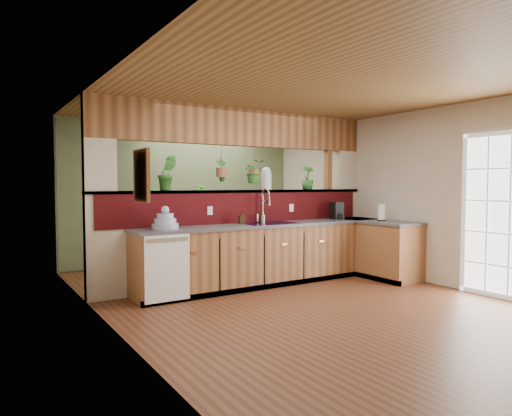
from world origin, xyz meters
TOP-DOWN VIEW (x-y plane):
  - ground at (0.00, 0.00)m, footprint 4.60×7.00m
  - ceiling at (0.00, 0.00)m, footprint 4.60×7.00m
  - wall_back at (0.00, 3.50)m, footprint 4.60×0.02m
  - wall_left at (-2.30, 0.00)m, footprint 0.02×7.00m
  - wall_right at (2.30, 0.00)m, footprint 0.02×7.00m
  - pass_through_partition at (0.03, 1.35)m, footprint 4.60×0.21m
  - pass_through_ledge at (0.00, 1.35)m, footprint 4.60×0.21m
  - header_beam at (0.00, 1.35)m, footprint 4.60×0.15m
  - sage_backwall at (0.00, 3.48)m, footprint 4.55×0.02m
  - countertop at (0.84, 0.87)m, footprint 4.14×1.52m
  - dishwasher at (-1.48, 0.66)m, footprint 0.58×0.03m
  - navy_sink at (0.25, 0.98)m, footprint 0.82×0.50m
  - french_door at (2.27, -1.30)m, footprint 0.06×1.02m
  - framed_print at (-2.27, -0.80)m, footprint 0.04×0.35m
  - faucet at (0.25, 1.13)m, footprint 0.23×0.23m
  - dish_stack at (-1.38, 0.97)m, footprint 0.34×0.34m
  - soap_dispenser at (-0.17, 1.09)m, footprint 0.10×0.10m
  - coffee_maker at (1.61, 1.02)m, footprint 0.15×0.26m
  - paper_towel at (1.97, 0.39)m, footprint 0.13×0.13m
  - glass_jar at (0.43, 1.35)m, footprint 0.16×0.16m
  - ledge_plant_left at (-1.20, 1.35)m, footprint 0.30×0.26m
  - ledge_plant_right at (1.25, 1.35)m, footprint 0.26×0.26m
  - hanging_plant_a at (-0.36, 1.35)m, footprint 0.21×0.17m
  - hanging_plant_b at (0.21, 1.35)m, footprint 0.39×0.37m
  - shelving_console at (-0.16, 3.25)m, footprint 1.57×0.83m
  - shelf_plant_a at (-0.75, 3.25)m, footprint 0.28×0.24m
  - shelf_plant_b at (0.21, 3.25)m, footprint 0.32×0.32m
  - floor_plant at (0.75, 2.36)m, footprint 0.86×0.78m

SIDE VIEW (x-z plane):
  - ground at x=0.00m, z-range -0.01..0.01m
  - floor_plant at x=0.75m, z-range 0.00..0.84m
  - countertop at x=0.84m, z-range 0.00..0.90m
  - dishwasher at x=-1.48m, z-range 0.05..0.87m
  - shelving_console at x=-0.16m, z-range -0.01..1.01m
  - navy_sink at x=0.25m, z-range 0.73..0.91m
  - soap_dispenser at x=-0.17m, z-range 0.90..1.08m
  - dish_stack at x=-1.38m, z-range 0.84..1.14m
  - paper_towel at x=1.97m, z-range 0.89..1.16m
  - coffee_maker at x=1.61m, z-range 0.89..1.17m
  - french_door at x=2.27m, z-range -0.03..2.13m
  - faucet at x=0.25m, z-range 0.92..1.44m
  - pass_through_partition at x=0.03m, z-range -0.11..2.49m
  - shelf_plant_a at x=-0.75m, z-range 1.01..1.46m
  - shelf_plant_b at x=0.21m, z-range 1.01..1.48m
  - wall_back at x=0.00m, z-range 0.00..2.60m
  - wall_left at x=-2.30m, z-range 0.00..2.60m
  - wall_right at x=2.30m, z-range 0.00..2.60m
  - sage_backwall at x=0.00m, z-range 0.02..2.58m
  - pass_through_ledge at x=0.00m, z-range 1.35..1.39m
  - framed_print at x=-2.27m, z-range 1.32..1.78m
  - glass_jar at x=0.43m, z-range 1.39..1.74m
  - ledge_plant_right at x=1.25m, z-range 1.39..1.78m
  - ledge_plant_left at x=-1.20m, z-range 1.39..1.87m
  - hanging_plant_a at x=-0.36m, z-range 1.56..2.03m
  - hanging_plant_b at x=0.21m, z-range 1.58..2.07m
  - header_beam at x=0.00m, z-range 2.05..2.60m
  - ceiling at x=0.00m, z-range 2.60..2.60m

